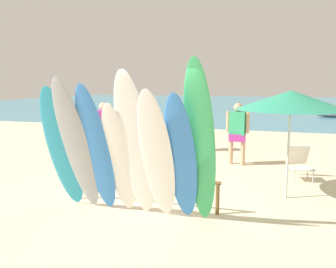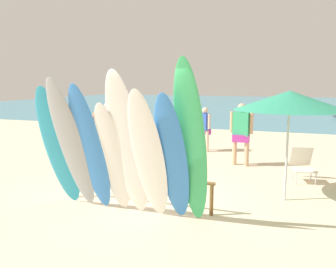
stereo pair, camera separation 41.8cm
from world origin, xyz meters
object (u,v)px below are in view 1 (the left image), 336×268
surfboard_teal_0 (63,150)px  surfboard_white_3 (119,160)px  beachgoer_by_water (104,127)px  surfboard_green_7 (200,145)px  surfboard_blue_6 (181,160)px  beachgoer_near_rack (199,126)px  surfboard_white_4 (135,148)px  surfboard_white_5 (157,158)px  beach_umbrella (291,100)px  beachgoer_strolling (237,129)px  surfboard_rack (142,181)px  beachgoer_midbeach (95,138)px  surfboard_grey_1 (77,147)px  surfboard_blue_2 (96,151)px  beachgoer_photographing (137,120)px  beach_chair_red (299,161)px

surfboard_teal_0 → surfboard_white_3: 1.07m
beachgoer_by_water → surfboard_green_7: bearing=123.4°
surfboard_blue_6 → beachgoer_near_rack: size_ratio=1.57×
surfboard_white_4 → surfboard_white_5: bearing=-3.1°
surfboard_green_7 → beach_umbrella: (1.40, 1.89, 0.63)m
beachgoer_strolling → surfboard_rack: bearing=-100.1°
surfboard_rack → beachgoer_near_rack: 5.51m
beachgoer_by_water → beachgoer_midbeach: beachgoer_by_water is taller
surfboard_blue_6 → beachgoer_by_water: (-3.40, 4.00, -0.10)m
beachgoer_by_water → beachgoer_near_rack: 3.27m
surfboard_blue_6 → surfboard_white_5: bearing=-169.5°
beachgoer_midbeach → beachgoer_strolling: (3.38, 1.96, 0.09)m
surfboard_white_4 → surfboard_green_7: surfboard_green_7 is taller
surfboard_green_7 → surfboard_rack: bearing=155.7°
surfboard_white_4 → surfboard_white_5: size_ratio=1.11×
surfboard_grey_1 → surfboard_teal_0: bearing=172.7°
surfboard_blue_2 → beachgoer_photographing: size_ratio=1.47×
surfboard_blue_2 → surfboard_blue_6: size_ratio=1.05×
surfboard_grey_1 → beachgoer_by_water: size_ratio=1.49×
surfboard_blue_6 → beachgoer_by_water: 5.25m
surfboard_teal_0 → beach_umbrella: (3.85, 1.89, 0.83)m
surfboard_white_4 → beachgoer_near_rack: bearing=93.2°
surfboard_grey_1 → surfboard_blue_2: (0.36, 0.02, -0.05)m
surfboard_white_3 → surfboard_white_5: size_ratio=0.89×
beachgoer_by_water → surfboard_blue_2: bearing=106.1°
surfboard_blue_2 → surfboard_rack: bearing=52.4°
surfboard_white_5 → beachgoer_near_rack: bearing=97.1°
surfboard_white_4 → surfboard_green_7: size_ratio=0.95×
surfboard_blue_6 → beach_chair_red: bearing=61.0°
surfboard_white_4 → surfboard_white_5: surfboard_white_4 is taller
surfboard_white_5 → surfboard_white_3: bearing=172.2°
surfboard_blue_2 → surfboard_white_3: (0.38, 0.08, -0.15)m
surfboard_rack → surfboard_white_5: size_ratio=1.23×
surfboard_white_5 → beachgoer_strolling: surfboard_white_5 is taller
surfboard_rack → beach_chair_red: size_ratio=3.67×
beach_umbrella → beachgoer_photographing: bearing=138.5°
beachgoer_near_rack → beachgoer_photographing: bearing=-140.7°
surfboard_green_7 → beachgoer_by_water: size_ratio=1.62×
beachgoer_strolling → beach_umbrella: 3.04m
surfboard_blue_2 → beachgoer_photographing: bearing=107.0°
surfboard_white_3 → beachgoer_by_water: (-2.30, 3.94, -0.02)m
beachgoer_near_rack → beachgoer_strolling: beachgoer_strolling is taller
beach_chair_red → beach_umbrella: size_ratio=0.38×
surfboard_blue_6 → beachgoer_midbeach: surfboard_blue_6 is taller
surfboard_rack → surfboard_blue_2: size_ratio=1.21×
surfboard_white_4 → surfboard_white_5: (0.38, -0.03, -0.14)m
surfboard_white_4 → beachgoer_midbeach: surfboard_white_4 is taller
beachgoer_near_rack → beachgoer_midbeach: bearing=-76.7°
surfboard_green_7 → beachgoer_midbeach: bearing=144.9°
beachgoer_photographing → beach_umbrella: bearing=-117.0°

